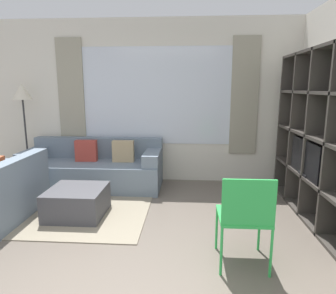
# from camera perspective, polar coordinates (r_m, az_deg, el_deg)

# --- Properties ---
(ground_plane) EXTENTS (16.00, 16.00, 0.00)m
(ground_plane) POSITION_cam_1_polar(r_m,az_deg,el_deg) (2.69, -9.34, -25.23)
(ground_plane) COLOR #665B51
(wall_back) EXTENTS (5.86, 0.11, 2.70)m
(wall_back) POSITION_cam_1_polar(r_m,az_deg,el_deg) (5.11, -2.18, 8.62)
(wall_back) COLOR silver
(wall_back) RESTS_ON ground_plane
(area_rug) EXTENTS (2.48, 1.72, 0.01)m
(area_rug) POSITION_cam_1_polar(r_m,az_deg,el_deg) (4.34, -20.54, -10.91)
(area_rug) COLOR gray
(area_rug) RESTS_ON ground_plane
(shelving_unit) EXTENTS (0.40, 2.17, 2.05)m
(shelving_unit) POSITION_cam_1_polar(r_m,az_deg,el_deg) (4.04, 27.54, 1.67)
(shelving_unit) COLOR #515660
(shelving_unit) RESTS_ON ground_plane
(couch_main) EXTENTS (2.17, 0.85, 0.76)m
(couch_main) POSITION_cam_1_polar(r_m,az_deg,el_deg) (5.02, -13.81, -4.07)
(couch_main) COLOR slate
(couch_main) RESTS_ON ground_plane
(ottoman) EXTENTS (0.68, 0.67, 0.36)m
(ottoman) POSITION_cam_1_polar(r_m,az_deg,el_deg) (3.99, -16.91, -10.01)
(ottoman) COLOR #47474C
(ottoman) RESTS_ON ground_plane
(floor_lamp) EXTENTS (0.31, 0.31, 1.66)m
(floor_lamp) POSITION_cam_1_polar(r_m,az_deg,el_deg) (5.48, -25.97, 8.26)
(floor_lamp) COLOR black
(floor_lamp) RESTS_ON ground_plane
(folding_chair) EXTENTS (0.44, 0.46, 0.86)m
(folding_chair) POSITION_cam_1_polar(r_m,az_deg,el_deg) (2.75, 14.45, -12.14)
(folding_chair) COLOR green
(folding_chair) RESTS_ON ground_plane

